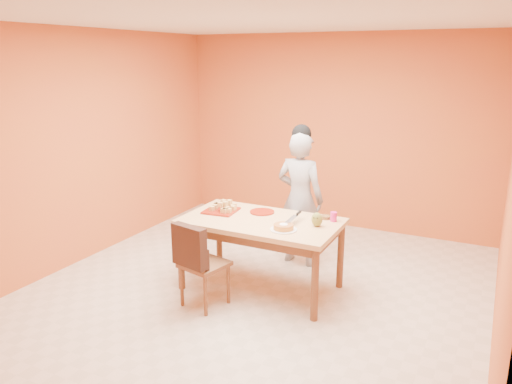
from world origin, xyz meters
The scene contains 17 objects.
floor centered at (0.00, 0.00, 0.00)m, with size 5.00×5.00×0.00m, color beige.
ceiling centered at (0.00, 0.00, 2.70)m, with size 5.00×5.00×0.00m, color silver.
wall_back centered at (0.00, 2.50, 1.35)m, with size 4.50×4.50×0.00m, color #BF542C.
wall_left centered at (-2.25, 0.00, 1.35)m, with size 5.00×5.00×0.00m, color #BF542C.
wall_right centered at (2.25, 0.00, 1.35)m, with size 5.00×5.00×0.00m, color #BF542C.
dining_table centered at (0.01, 0.13, 0.67)m, with size 1.60×0.90×0.76m.
dining_chair centered at (-0.31, -0.47, 0.45)m, with size 0.48×0.54×0.87m.
pastry_pile centered at (-0.49, 0.18, 0.83)m, with size 0.30×0.30×0.10m, color tan, non-canonical shape.
person centered at (0.11, 0.94, 0.78)m, with size 0.57×0.38×1.57m, color gray.
pastry_platter centered at (-0.49, 0.18, 0.77)m, with size 0.33×0.33×0.02m, color maroon.
red_dinner_plate centered at (-0.08, 0.34, 0.77)m, with size 0.26×0.26×0.02m, color maroon.
white_cake_plate centered at (0.35, -0.07, 0.77)m, with size 0.26×0.26×0.01m, color white.
sponge_cake centered at (0.35, -0.07, 0.79)m, with size 0.19×0.19×0.04m, color orange.
cake_server centered at (0.36, 0.11, 0.82)m, with size 0.05×0.26×0.01m, color silver.
egg_ornament centered at (0.60, 0.18, 0.83)m, with size 0.11×0.09×0.14m, color olive.
magenta_glass centered at (0.69, 0.41, 0.81)m, with size 0.07×0.07×0.10m, color #D51F84.
checker_tin centered at (0.59, 0.45, 0.78)m, with size 0.11×0.11×0.03m, color #33200D.
Camera 1 is at (2.14, -4.24, 2.37)m, focal length 35.00 mm.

